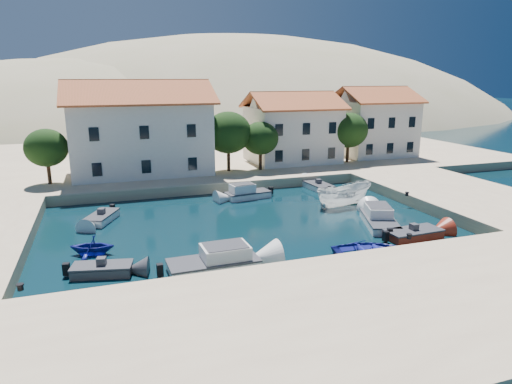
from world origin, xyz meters
The scene contains 20 objects.
ground centered at (0.00, 0.00, 0.00)m, with size 400.00×400.00×0.00m, color black.
quay_south centered at (0.00, -6.00, 0.50)m, with size 52.00×12.00×1.00m, color tan.
quay_east centered at (20.50, 10.00, 0.50)m, with size 11.00×20.00×1.00m, color tan.
quay_north centered at (2.00, 38.00, 0.50)m, with size 80.00×36.00×1.00m, color tan.
hills centered at (20.64, 123.62, -23.40)m, with size 254.00×176.00×99.00m.
building_left centered at (-6.00, 28.00, 5.94)m, with size 14.70×9.45×9.70m.
building_mid centered at (12.00, 29.00, 5.22)m, with size 10.50×8.40×8.30m.
building_right centered at (24.00, 30.00, 5.47)m, with size 9.45×8.40×8.80m.
trees centered at (4.51, 25.46, 4.84)m, with size 37.30×5.30×6.45m.
bollards centered at (2.80, 3.87, 1.15)m, with size 29.36×9.56×0.30m.
motorboat_grey_sw centered at (-10.58, 3.73, 0.30)m, with size 3.58×2.16×1.25m.
cabin_cruiser_south centered at (-4.39, 2.39, 0.48)m, with size 5.34×2.37×1.60m.
rowboat_south centered at (5.46, 1.50, 0.00)m, with size 3.20×4.48×0.93m, color navy.
motorboat_red_se centered at (10.18, 3.12, 0.29)m, with size 4.13×2.02×1.25m.
cabin_cruiser_east centered at (9.52, 6.27, 0.48)m, with size 3.81×5.59×1.60m.
boat_east centered at (9.70, 12.05, 0.00)m, with size 2.10×5.59×2.16m, color white.
motorboat_white_ne centered at (10.34, 18.27, 0.29)m, with size 2.02×3.88×1.25m.
rowboat_west centered at (-11.13, 7.24, 0.00)m, with size 2.37×2.74×1.45m, color navy.
motorboat_white_west centered at (-10.46, 14.24, 0.30)m, with size 2.91×3.88×1.25m.
cabin_cruiser_north centered at (2.56, 17.29, 0.48)m, with size 4.36×2.31×1.60m.
Camera 1 is at (-10.08, -21.94, 10.96)m, focal length 32.00 mm.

